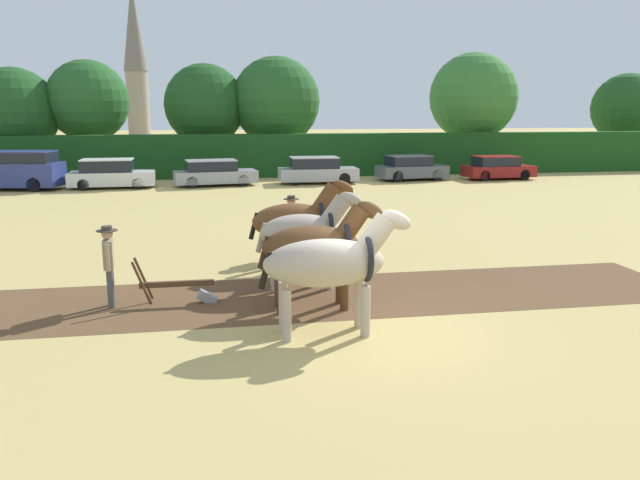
# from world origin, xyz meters

# --- Properties ---
(ground_plane) EXTENTS (240.00, 240.00, 0.00)m
(ground_plane) POSITION_xyz_m (0.00, 0.00, 0.00)
(ground_plane) COLOR tan
(plowed_furrow_strip) EXTENTS (25.47, 3.56, 0.01)m
(plowed_furrow_strip) POSITION_xyz_m (-4.85, 2.42, 0.00)
(plowed_furrow_strip) COLOR brown
(plowed_furrow_strip) RESTS_ON ground
(hedgerow) EXTENTS (73.44, 1.22, 2.66)m
(hedgerow) POSITION_xyz_m (0.00, 28.16, 1.33)
(hedgerow) COLOR #194719
(hedgerow) RESTS_ON ground
(tree_left) EXTENTS (5.32, 5.32, 6.70)m
(tree_left) POSITION_xyz_m (-14.85, 30.44, 4.03)
(tree_left) COLOR #423323
(tree_left) RESTS_ON ground
(tree_center_left) EXTENTS (5.09, 5.09, 7.22)m
(tree_center_left) POSITION_xyz_m (-10.60, 31.00, 4.66)
(tree_center_left) COLOR #4C3823
(tree_center_left) RESTS_ON ground
(tree_center) EXTENTS (5.28, 5.28, 7.10)m
(tree_center) POSITION_xyz_m (-3.36, 31.34, 4.44)
(tree_center) COLOR #423323
(tree_center) RESTS_ON ground
(tree_center_right) EXTENTS (5.78, 5.78, 7.58)m
(tree_center_right) POSITION_xyz_m (1.27, 30.98, 4.68)
(tree_center_right) COLOR brown
(tree_center_right) RESTS_ON ground
(tree_right) EXTENTS (6.02, 6.02, 8.00)m
(tree_right) POSITION_xyz_m (14.91, 30.69, 4.98)
(tree_right) COLOR #4C3823
(tree_right) RESTS_ON ground
(tree_far_right) EXTENTS (5.28, 5.28, 6.88)m
(tree_far_right) POSITION_xyz_m (28.58, 33.25, 4.23)
(tree_far_right) COLOR brown
(tree_far_right) RESTS_ON ground
(church_spire) EXTENTS (3.01, 3.01, 19.54)m
(church_spire) POSITION_xyz_m (-11.96, 71.80, 10.22)
(church_spire) COLOR gray
(church_spire) RESTS_ON ground
(draft_horse_lead_left) EXTENTS (2.93, 0.95, 2.43)m
(draft_horse_lead_left) POSITION_xyz_m (-0.93, 0.02, 1.39)
(draft_horse_lead_left) COLOR #B2A38E
(draft_horse_lead_left) RESTS_ON ground
(draft_horse_lead_right) EXTENTS (2.73, 0.93, 2.36)m
(draft_horse_lead_right) POSITION_xyz_m (-0.92, 1.61, 1.35)
(draft_horse_lead_right) COLOR #513319
(draft_horse_lead_right) RESTS_ON ground
(draft_horse_trail_left) EXTENTS (2.61, 0.93, 2.36)m
(draft_horse_trail_left) POSITION_xyz_m (-0.92, 3.20, 1.34)
(draft_horse_trail_left) COLOR #B2A38E
(draft_horse_trail_left) RESTS_ON ground
(draft_horse_trail_right) EXTENTS (2.81, 0.99, 2.45)m
(draft_horse_trail_right) POSITION_xyz_m (-0.91, 4.80, 1.34)
(draft_horse_trail_right) COLOR brown
(draft_horse_trail_right) RESTS_ON ground
(plow) EXTENTS (1.80, 0.46, 1.13)m
(plow) POSITION_xyz_m (-3.73, 2.41, 0.33)
(plow) COLOR #4C331E
(plow) RESTS_ON ground
(farmer_at_plow) EXTENTS (0.45, 0.68, 1.77)m
(farmer_at_plow) POSITION_xyz_m (-5.26, 2.43, 1.05)
(farmer_at_plow) COLOR #4C4C4C
(farmer_at_plow) RESTS_ON ground
(farmer_beside_team) EXTENTS (0.45, 0.60, 1.79)m
(farmer_beside_team) POSITION_xyz_m (-0.86, 6.32, 1.06)
(farmer_beside_team) COLOR #28334C
(farmer_beside_team) RESTS_ON ground
(parked_van) EXTENTS (5.58, 2.79, 2.04)m
(parked_van) POSITION_xyz_m (-13.58, 24.06, 1.06)
(parked_van) COLOR navy
(parked_van) RESTS_ON ground
(parked_car_left) EXTENTS (4.47, 1.95, 1.56)m
(parked_car_left) POSITION_xyz_m (-8.42, 23.89, 0.75)
(parked_car_left) COLOR silver
(parked_car_left) RESTS_ON ground
(parked_car_center_left) EXTENTS (4.70, 2.37, 1.44)m
(parked_car_center_left) POSITION_xyz_m (-2.94, 24.01, 0.70)
(parked_car_center_left) COLOR #9E9EA8
(parked_car_center_left) RESTS_ON ground
(parked_car_center) EXTENTS (4.46, 1.77, 1.52)m
(parked_car_center) POSITION_xyz_m (2.85, 24.11, 0.73)
(parked_car_center) COLOR #A8A8B2
(parked_car_center) RESTS_ON ground
(parked_car_center_right) EXTENTS (4.28, 2.32, 1.49)m
(parked_car_center_right) POSITION_xyz_m (8.67, 24.85, 0.72)
(parked_car_center_right) COLOR #565B66
(parked_car_center_right) RESTS_ON ground
(parked_car_right) EXTENTS (4.23, 1.96, 1.41)m
(parked_car_right) POSITION_xyz_m (13.99, 24.39, 0.69)
(parked_car_right) COLOR maroon
(parked_car_right) RESTS_ON ground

